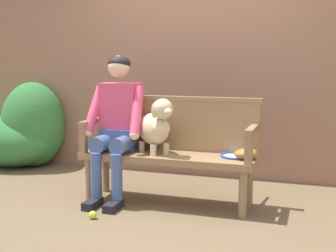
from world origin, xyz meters
name	(u,v)px	position (x,y,z in m)	size (l,w,h in m)	color
ground_plane	(168,203)	(0.00, 0.00, 0.00)	(40.00, 40.00, 0.00)	brown
brick_garden_fence	(202,74)	(0.00, 1.22, 1.13)	(8.00, 0.30, 2.26)	#936651
hedge_bush_mid_left	(33,124)	(-2.01, 0.88, 0.51)	(0.77, 0.72, 1.02)	#337538
hedge_bush_far_left	(11,141)	(-2.29, 0.80, 0.31)	(1.19, 0.83, 0.62)	#337538
garden_bench	(168,161)	(0.00, 0.00, 0.39)	(1.57, 0.46, 0.46)	#93704C
bench_backrest	(175,123)	(0.00, 0.20, 0.71)	(1.61, 0.06, 0.50)	#93704C
bench_armrest_left_end	(89,129)	(-0.74, -0.08, 0.66)	(0.06, 0.46, 0.28)	#93704C
bench_armrest_right_end	(251,138)	(0.74, -0.08, 0.66)	(0.06, 0.46, 0.28)	#93704C
person_seated	(117,121)	(-0.49, -0.01, 0.73)	(0.56, 0.63, 1.33)	black
dog_on_bench	(156,126)	(-0.10, -0.03, 0.71)	(0.46, 0.42, 0.50)	beige
tennis_racket	(238,155)	(0.61, 0.10, 0.47)	(0.32, 0.58, 0.03)	blue
baseball_glove	(247,154)	(0.70, -0.01, 0.50)	(0.22, 0.17, 0.09)	#9E6B2D
tennis_ball	(93,215)	(-0.46, -0.59, 0.03)	(0.07, 0.07, 0.07)	#CCDB33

